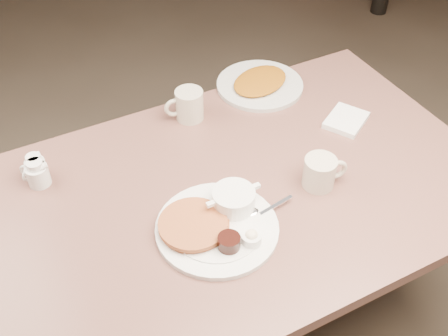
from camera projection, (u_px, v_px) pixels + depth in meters
name	position (u px, v px, depth m)	size (l,w,h in m)	color
diner_table	(227.00, 230.00, 1.63)	(1.50, 0.90, 0.75)	#84564C
main_plate	(217.00, 221.00, 1.40)	(0.39, 0.32, 0.07)	white
coffee_mug_near	(321.00, 172.00, 1.50)	(0.14, 0.11, 0.09)	beige
napkin	(346.00, 120.00, 1.73)	(0.17, 0.16, 0.02)	white
coffee_mug_far	(188.00, 105.00, 1.72)	(0.13, 0.10, 0.10)	beige
creamer_left	(36.00, 168.00, 1.53)	(0.08, 0.07, 0.08)	white
creamer_right	(37.00, 173.00, 1.51)	(0.08, 0.08, 0.08)	white
hash_plate	(260.00, 84.00, 1.87)	(0.39, 0.39, 0.04)	silver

